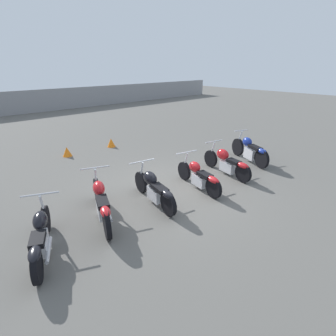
{
  "coord_description": "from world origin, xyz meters",
  "views": [
    {
      "loc": [
        -4.55,
        -4.87,
        3.34
      ],
      "look_at": [
        0.0,
        0.1,
        0.65
      ],
      "focal_mm": 28.0,
      "sensor_mm": 36.0,
      "label": 1
    }
  ],
  "objects_px": {
    "motorcycle_slot_3": "(199,176)",
    "motorcycle_slot_4": "(227,162)",
    "motorcycle_slot_5": "(250,150)",
    "traffic_cone_near": "(67,152)",
    "motorcycle_slot_2": "(154,188)",
    "motorcycle_slot_0": "(41,236)",
    "traffic_cone_far": "(111,143)",
    "motorcycle_slot_1": "(101,202)"
  },
  "relations": [
    {
      "from": "motorcycle_slot_3",
      "to": "motorcycle_slot_4",
      "type": "relative_size",
      "value": 0.94
    },
    {
      "from": "motorcycle_slot_3",
      "to": "motorcycle_slot_5",
      "type": "bearing_deg",
      "value": 16.31
    },
    {
      "from": "motorcycle_slot_4",
      "to": "traffic_cone_near",
      "type": "bearing_deg",
      "value": 131.84
    },
    {
      "from": "motorcycle_slot_2",
      "to": "motorcycle_slot_3",
      "type": "distance_m",
      "value": 1.5
    },
    {
      "from": "motorcycle_slot_2",
      "to": "motorcycle_slot_4",
      "type": "xyz_separation_m",
      "value": [
        2.93,
        -0.11,
        -0.01
      ]
    },
    {
      "from": "motorcycle_slot_3",
      "to": "traffic_cone_near",
      "type": "relative_size",
      "value": 5.32
    },
    {
      "from": "motorcycle_slot_0",
      "to": "traffic_cone_far",
      "type": "xyz_separation_m",
      "value": [
        4.55,
        5.15,
        -0.21
      ]
    },
    {
      "from": "motorcycle_slot_0",
      "to": "motorcycle_slot_2",
      "type": "bearing_deg",
      "value": 25.99
    },
    {
      "from": "motorcycle_slot_5",
      "to": "traffic_cone_far",
      "type": "relative_size",
      "value": 5.39
    },
    {
      "from": "motorcycle_slot_4",
      "to": "motorcycle_slot_0",
      "type": "bearing_deg",
      "value": -168.75
    },
    {
      "from": "motorcycle_slot_4",
      "to": "traffic_cone_far",
      "type": "relative_size",
      "value": 5.64
    },
    {
      "from": "motorcycle_slot_0",
      "to": "traffic_cone_near",
      "type": "bearing_deg",
      "value": 87.22
    },
    {
      "from": "motorcycle_slot_1",
      "to": "motorcycle_slot_2",
      "type": "height_order",
      "value": "motorcycle_slot_1"
    },
    {
      "from": "motorcycle_slot_4",
      "to": "motorcycle_slot_5",
      "type": "xyz_separation_m",
      "value": [
        1.6,
        0.14,
        0.03
      ]
    },
    {
      "from": "motorcycle_slot_0",
      "to": "motorcycle_slot_3",
      "type": "xyz_separation_m",
      "value": [
        4.26,
        -0.11,
        -0.01
      ]
    },
    {
      "from": "motorcycle_slot_0",
      "to": "motorcycle_slot_3",
      "type": "height_order",
      "value": "motorcycle_slot_0"
    },
    {
      "from": "motorcycle_slot_0",
      "to": "motorcycle_slot_5",
      "type": "distance_m",
      "value": 7.31
    },
    {
      "from": "motorcycle_slot_4",
      "to": "motorcycle_slot_1",
      "type": "bearing_deg",
      "value": -173.04
    },
    {
      "from": "motorcycle_slot_1",
      "to": "motorcycle_slot_3",
      "type": "relative_size",
      "value": 1.09
    },
    {
      "from": "traffic_cone_far",
      "to": "motorcycle_slot_2",
      "type": "bearing_deg",
      "value": -109.36
    },
    {
      "from": "motorcycle_slot_2",
      "to": "motorcycle_slot_5",
      "type": "height_order",
      "value": "motorcycle_slot_5"
    },
    {
      "from": "motorcycle_slot_2",
      "to": "traffic_cone_far",
      "type": "relative_size",
      "value": 5.47
    },
    {
      "from": "motorcycle_slot_3",
      "to": "motorcycle_slot_4",
      "type": "distance_m",
      "value": 1.45
    },
    {
      "from": "motorcycle_slot_2",
      "to": "motorcycle_slot_1",
      "type": "bearing_deg",
      "value": -178.7
    },
    {
      "from": "motorcycle_slot_4",
      "to": "traffic_cone_far",
      "type": "bearing_deg",
      "value": 114.03
    },
    {
      "from": "motorcycle_slot_0",
      "to": "motorcycle_slot_4",
      "type": "distance_m",
      "value": 5.71
    },
    {
      "from": "motorcycle_slot_2",
      "to": "motorcycle_slot_4",
      "type": "distance_m",
      "value": 2.93
    },
    {
      "from": "motorcycle_slot_3",
      "to": "traffic_cone_near",
      "type": "bearing_deg",
      "value": 118.77
    },
    {
      "from": "motorcycle_slot_4",
      "to": "motorcycle_slot_5",
      "type": "bearing_deg",
      "value": 16.46
    },
    {
      "from": "motorcycle_slot_1",
      "to": "motorcycle_slot_3",
      "type": "xyz_separation_m",
      "value": [
        2.84,
        -0.43,
        -0.05
      ]
    },
    {
      "from": "motorcycle_slot_0",
      "to": "motorcycle_slot_1",
      "type": "relative_size",
      "value": 0.91
    },
    {
      "from": "motorcycle_slot_0",
      "to": "traffic_cone_near",
      "type": "relative_size",
      "value": 5.27
    },
    {
      "from": "motorcycle_slot_3",
      "to": "motorcycle_slot_5",
      "type": "distance_m",
      "value": 3.06
    },
    {
      "from": "traffic_cone_near",
      "to": "motorcycle_slot_0",
      "type": "bearing_deg",
      "value": -116.89
    },
    {
      "from": "traffic_cone_near",
      "to": "traffic_cone_far",
      "type": "relative_size",
      "value": 0.99
    },
    {
      "from": "motorcycle_slot_5",
      "to": "motorcycle_slot_4",
      "type": "bearing_deg",
      "value": -151.85
    },
    {
      "from": "motorcycle_slot_1",
      "to": "motorcycle_slot_5",
      "type": "height_order",
      "value": "motorcycle_slot_5"
    },
    {
      "from": "traffic_cone_near",
      "to": "traffic_cone_far",
      "type": "bearing_deg",
      "value": -1.93
    },
    {
      "from": "motorcycle_slot_5",
      "to": "motorcycle_slot_0",
      "type": "bearing_deg",
      "value": -155.91
    },
    {
      "from": "motorcycle_slot_5",
      "to": "traffic_cone_far",
      "type": "distance_m",
      "value": 5.73
    },
    {
      "from": "motorcycle_slot_3",
      "to": "motorcycle_slot_5",
      "type": "xyz_separation_m",
      "value": [
        3.05,
        0.24,
        0.06
      ]
    },
    {
      "from": "motorcycle_slot_2",
      "to": "motorcycle_slot_4",
      "type": "bearing_deg",
      "value": 8.69
    }
  ]
}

